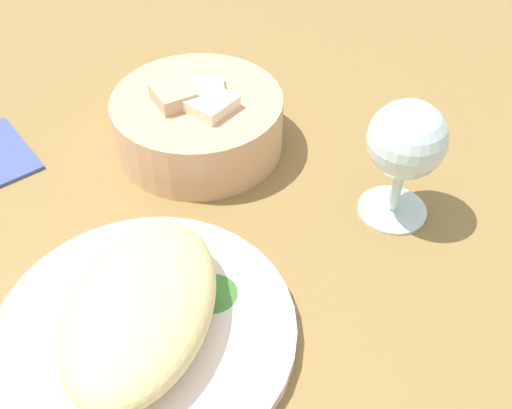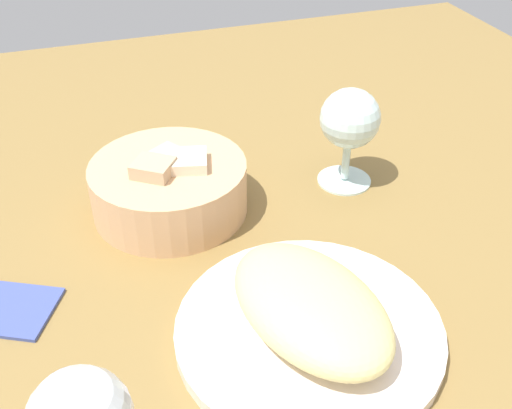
# 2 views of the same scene
# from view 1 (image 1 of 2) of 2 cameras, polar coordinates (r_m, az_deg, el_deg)

# --- Properties ---
(ground_plane) EXTENTS (1.40, 1.40, 0.02)m
(ground_plane) POSITION_cam_1_polar(r_m,az_deg,el_deg) (0.61, -5.92, -3.03)
(ground_plane) COLOR olive
(plate) EXTENTS (0.25, 0.25, 0.01)m
(plate) POSITION_cam_1_polar(r_m,az_deg,el_deg) (0.53, -10.13, -11.36)
(plate) COLOR white
(plate) RESTS_ON ground_plane
(omelette) EXTENTS (0.21, 0.16, 0.05)m
(omelette) POSITION_cam_1_polar(r_m,az_deg,el_deg) (0.50, -10.59, -9.27)
(omelette) COLOR #E3D387
(omelette) RESTS_ON plate
(lettuce_garnish) EXTENTS (0.04, 0.04, 0.01)m
(lettuce_garnish) POSITION_cam_1_polar(r_m,az_deg,el_deg) (0.53, -3.98, -7.78)
(lettuce_garnish) COLOR #458535
(lettuce_garnish) RESTS_ON plate
(bread_basket) EXTENTS (0.18, 0.18, 0.08)m
(bread_basket) POSITION_cam_1_polar(r_m,az_deg,el_deg) (0.68, -5.31, 7.57)
(bread_basket) COLOR tan
(bread_basket) RESTS_ON ground_plane
(wine_glass_near) EXTENTS (0.07, 0.07, 0.13)m
(wine_glass_near) POSITION_cam_1_polar(r_m,az_deg,el_deg) (0.58, 13.60, 5.33)
(wine_glass_near) COLOR silver
(wine_glass_near) RESTS_ON ground_plane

